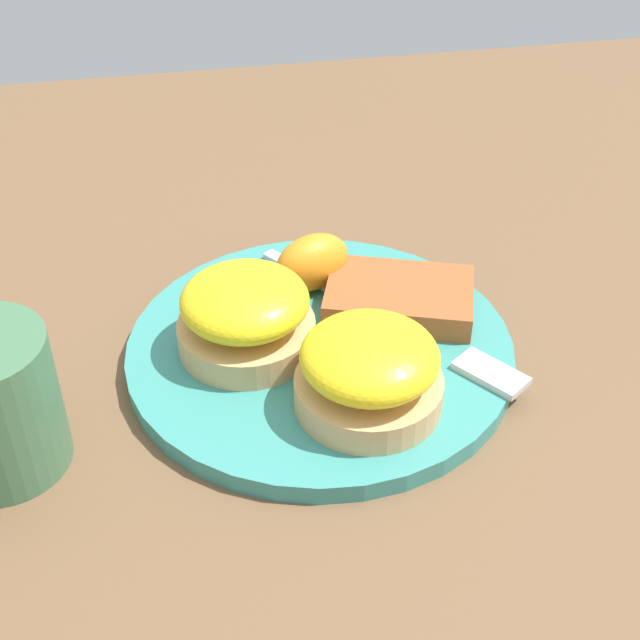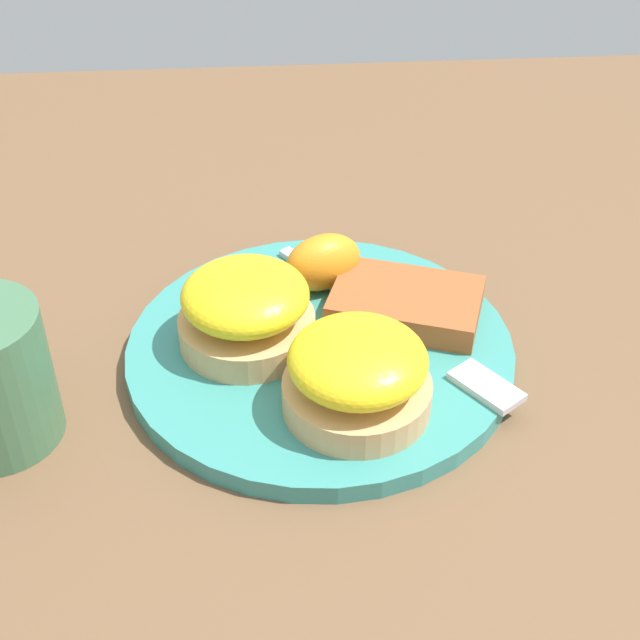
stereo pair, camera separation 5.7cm
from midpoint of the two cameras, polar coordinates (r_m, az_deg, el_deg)
The scene contains 7 objects.
ground_plane at distance 0.63m, azimuth 2.58°, elevation -2.55°, with size 1.10×1.10×0.00m, color brown.
plate at distance 0.63m, azimuth 2.60°, elevation -2.05°, with size 0.27×0.27×0.01m, color teal.
sandwich_benedict_left at distance 0.61m, azimuth -2.10°, elevation 0.59°, with size 0.10×0.10×0.06m.
sandwich_benedict_right at distance 0.56m, azimuth 5.34°, elevation -3.59°, with size 0.10×0.10×0.06m.
hashbrown_patty at distance 0.65m, azimuth 8.03°, elevation 1.00°, with size 0.11×0.07×0.02m, color #9E5129.
orange_wedge at distance 0.66m, azimuth 2.64°, elevation 3.62°, with size 0.06×0.04×0.04m, color orange.
fork at distance 0.63m, azimuth 7.90°, elevation -0.76°, with size 0.15×0.20×0.00m.
Camera 2 is at (0.04, 0.48, 0.40)m, focal length 50.00 mm.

